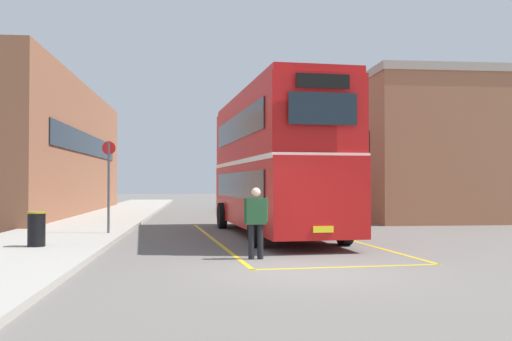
{
  "coord_description": "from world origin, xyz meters",
  "views": [
    {
      "loc": [
        -2.13,
        -11.49,
        1.77
      ],
      "look_at": [
        0.22,
        11.72,
        2.26
      ],
      "focal_mm": 40.8,
      "sensor_mm": 36.0,
      "label": 1
    }
  ],
  "objects_px": {
    "single_deck_bus": "(274,185)",
    "pedestrian_boarding": "(256,218)",
    "bus_stop_sign": "(109,178)",
    "double_decker_bus": "(274,161)",
    "litter_bin": "(36,229)"
  },
  "relations": [
    {
      "from": "double_decker_bus",
      "to": "bus_stop_sign",
      "type": "distance_m",
      "value": 5.47
    },
    {
      "from": "single_deck_bus",
      "to": "double_decker_bus",
      "type": "bearing_deg",
      "value": -97.53
    },
    {
      "from": "pedestrian_boarding",
      "to": "bus_stop_sign",
      "type": "height_order",
      "value": "bus_stop_sign"
    },
    {
      "from": "pedestrian_boarding",
      "to": "bus_stop_sign",
      "type": "bearing_deg",
      "value": 125.71
    },
    {
      "from": "pedestrian_boarding",
      "to": "bus_stop_sign",
      "type": "relative_size",
      "value": 0.56
    },
    {
      "from": "single_deck_bus",
      "to": "litter_bin",
      "type": "height_order",
      "value": "single_deck_bus"
    },
    {
      "from": "double_decker_bus",
      "to": "single_deck_bus",
      "type": "relative_size",
      "value": 1.22
    },
    {
      "from": "double_decker_bus",
      "to": "litter_bin",
      "type": "distance_m",
      "value": 8.0
    },
    {
      "from": "single_deck_bus",
      "to": "bus_stop_sign",
      "type": "bearing_deg",
      "value": -115.19
    },
    {
      "from": "single_deck_bus",
      "to": "bus_stop_sign",
      "type": "relative_size",
      "value": 3.01
    },
    {
      "from": "single_deck_bus",
      "to": "pedestrian_boarding",
      "type": "height_order",
      "value": "single_deck_bus"
    },
    {
      "from": "single_deck_bus",
      "to": "litter_bin",
      "type": "relative_size",
      "value": 10.15
    },
    {
      "from": "single_deck_bus",
      "to": "pedestrian_boarding",
      "type": "distance_m",
      "value": 22.22
    },
    {
      "from": "double_decker_bus",
      "to": "litter_bin",
      "type": "height_order",
      "value": "double_decker_bus"
    },
    {
      "from": "litter_bin",
      "to": "single_deck_bus",
      "type": "bearing_deg",
      "value": 66.28
    }
  ]
}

